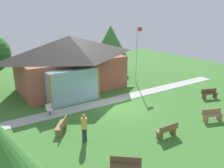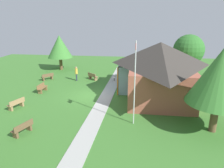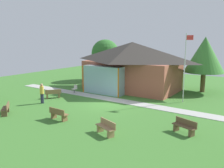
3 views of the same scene
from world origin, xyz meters
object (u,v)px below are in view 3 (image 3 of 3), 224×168
bench_front_right (106,128)px  patio_chair_west (75,89)px  bench_lawn_far_right (184,127)px  tree_behind_pavilion_left (105,53)px  bench_front_left (6,109)px  bench_mid_left (53,94)px  visitor_strolling_lawn (42,92)px  flagpole (185,65)px  pavilion (131,65)px  bench_front_center (58,114)px  tree_behind_pavilion_right (205,55)px

bench_front_right → patio_chair_west: size_ratio=1.81×
bench_lawn_far_right → tree_behind_pavilion_left: tree_behind_pavilion_left is taller
bench_front_left → bench_mid_left: (-0.87, 5.49, 0.00)m
bench_front_left → tree_behind_pavilion_left: size_ratio=0.26×
bench_front_right → tree_behind_pavilion_left: size_ratio=0.28×
visitor_strolling_lawn → tree_behind_pavilion_left: (-2.75, 13.48, 2.56)m
flagpole → bench_front_right: size_ratio=3.84×
pavilion → bench_front_center: pavilion is taller
bench_mid_left → bench_lawn_far_right: bearing=-58.7°
bench_front_center → bench_front_right: bearing=-1.0°
bench_front_right → bench_front_left: (-8.43, -0.91, 0.00)m
bench_lawn_far_right → patio_chair_west: (-12.87, 4.67, 0.01)m
bench_lawn_far_right → tree_behind_pavilion_right: bearing=-60.5°
flagpole → visitor_strolling_lawn: flagpole is taller
bench_lawn_far_right → bench_front_center: 8.36m
visitor_strolling_lawn → tree_behind_pavilion_left: size_ratio=0.32×
flagpole → bench_mid_left: bearing=-153.5°
bench_front_right → tree_behind_pavilion_left: bearing=-33.9°
pavilion → patio_chair_west: size_ratio=12.35×
bench_front_right → bench_lawn_far_right: 4.64m
tree_behind_pavilion_right → bench_front_right: bearing=-96.7°
bench_mid_left → bench_front_center: (5.06, -4.25, 0.00)m
bench_front_right → bench_front_left: same height
patio_chair_west → tree_behind_pavilion_right: 13.91m
pavilion → bench_lawn_far_right: (8.85, -9.32, -2.30)m
visitor_strolling_lawn → tree_behind_pavilion_right: bearing=39.7°
bench_front_left → bench_front_center: size_ratio=0.93×
flagpole → visitor_strolling_lawn: 12.62m
bench_mid_left → patio_chair_west: patio_chair_west is taller
bench_front_right → bench_mid_left: size_ratio=1.08×
visitor_strolling_lawn → bench_front_right: bearing=-28.0°
pavilion → flagpole: (6.52, -2.09, 0.58)m
tree_behind_pavilion_left → tree_behind_pavilion_right: bearing=-3.9°
flagpole → bench_mid_left: (-10.75, -5.35, -2.88)m
bench_front_center → visitor_strolling_lawn: bearing=155.0°
pavilion → flagpole: size_ratio=1.77×
bench_front_right → bench_lawn_far_right: same height
bench_front_center → tree_behind_pavilion_right: 16.52m
visitor_strolling_lawn → patio_chair_west: bearing=84.7°
pavilion → tree_behind_pavilion_right: bearing=25.5°
bench_front_center → visitor_strolling_lawn: 5.07m
visitor_strolling_lawn → bench_front_left: bearing=-97.0°
flagpole → bench_lawn_far_right: flagpole is taller
bench_front_center → tree_behind_pavilion_left: 17.70m
tree_behind_pavilion_right → tree_behind_pavilion_left: bearing=176.1°
pavilion → patio_chair_west: 6.55m
bench_front_right → tree_behind_pavilion_left: 20.06m
pavilion → bench_front_left: (-3.35, -12.93, -2.30)m
pavilion → bench_mid_left: (-4.22, -7.44, -2.30)m
flagpole → tree_behind_pavilion_left: (-12.85, 6.27, 0.29)m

